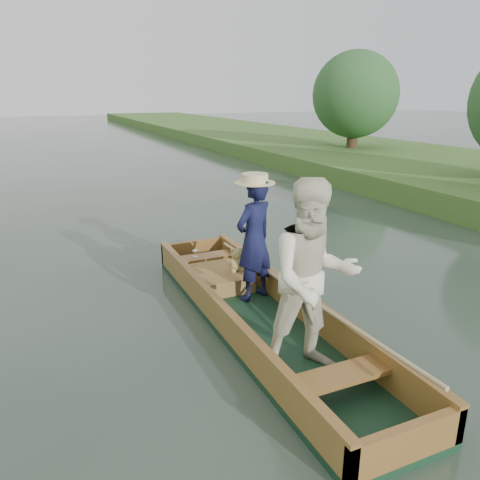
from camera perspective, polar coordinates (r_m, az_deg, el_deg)
name	(u,v)px	position (r m, az deg, el deg)	size (l,w,h in m)	color
ground	(260,328)	(5.80, 2.46, -10.64)	(120.00, 120.00, 0.00)	#283D30
trees_far	(132,105)	(12.80, -13.01, 15.78)	(22.56, 15.36, 4.37)	#47331E
punt	(277,283)	(5.24, 4.56, -5.26)	(1.15, 5.00, 2.01)	#13311D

